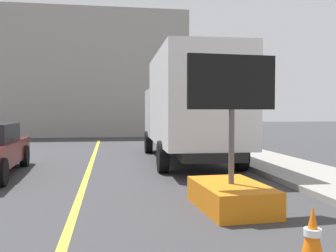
# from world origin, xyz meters

# --- Properties ---
(arrow_board_trailer) EXTENTS (1.60, 1.86, 2.70)m
(arrow_board_trailer) POSITION_xyz_m (2.70, 8.07, 0.48)
(arrow_board_trailer) COLOR orange
(arrow_board_trailer) RESTS_ON ground
(box_truck) EXTENTS (2.66, 7.82, 3.51)m
(box_truck) POSITION_xyz_m (3.24, 14.14, 1.88)
(box_truck) COLOR black
(box_truck) RESTS_ON ground
(highway_guide_sign) EXTENTS (2.79, 0.24, 5.00)m
(highway_guide_sign) POSITION_xyz_m (5.13, 19.91, 3.42)
(highway_guide_sign) COLOR gray
(highway_guide_sign) RESTS_ON ground
(far_building_block) EXTENTS (15.27, 7.35, 8.58)m
(far_building_block) POSITION_xyz_m (-1.65, 30.48, 4.29)
(far_building_block) COLOR gray
(far_building_block) RESTS_ON ground
(traffic_cone_mid_lane) EXTENTS (0.36, 0.36, 0.69)m
(traffic_cone_mid_lane) POSITION_xyz_m (2.79, 5.57, 0.34)
(traffic_cone_mid_lane) COLOR black
(traffic_cone_mid_lane) RESTS_ON ground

